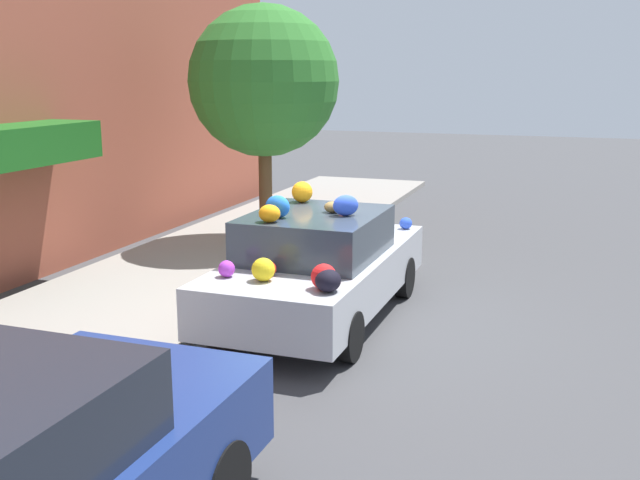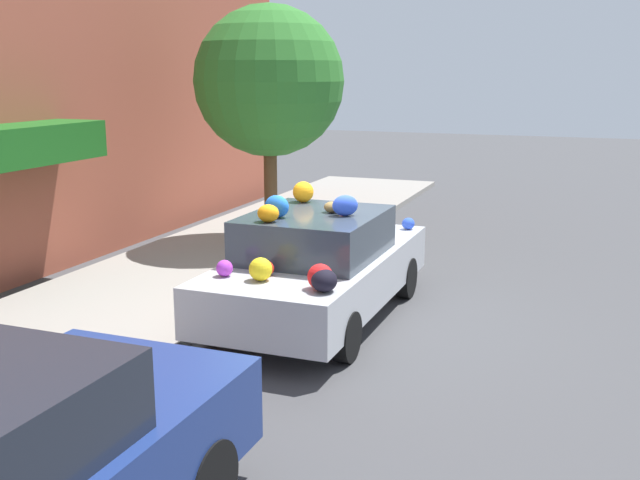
# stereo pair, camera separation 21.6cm
# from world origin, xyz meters

# --- Properties ---
(ground_plane) EXTENTS (60.00, 60.00, 0.00)m
(ground_plane) POSITION_xyz_m (0.00, 0.00, 0.00)
(ground_plane) COLOR #424244
(sidewalk_curb) EXTENTS (24.00, 3.20, 0.12)m
(sidewalk_curb) POSITION_xyz_m (0.00, 2.70, 0.06)
(sidewalk_curb) COLOR gray
(sidewalk_curb) RESTS_ON ground
(street_tree) EXTENTS (2.65, 2.65, 4.22)m
(street_tree) POSITION_xyz_m (3.43, 2.28, 3.00)
(street_tree) COLOR brown
(street_tree) RESTS_ON sidewalk_curb
(fire_hydrant) EXTENTS (0.20, 0.20, 0.70)m
(fire_hydrant) POSITION_xyz_m (0.75, 1.63, 0.46)
(fire_hydrant) COLOR red
(fire_hydrant) RESTS_ON sidewalk_curb
(art_car) EXTENTS (4.21, 1.85, 1.73)m
(art_car) POSITION_xyz_m (-0.05, 0.01, 0.74)
(art_car) COLOR #B7BABF
(art_car) RESTS_ON ground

